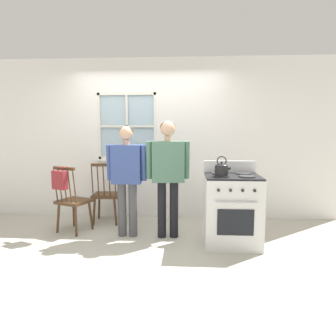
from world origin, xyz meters
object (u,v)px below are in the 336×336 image
Objects in this scene: person_elderly_left at (127,171)px; stove at (232,209)px; person_teen_center at (168,167)px; handbag at (60,180)px; kettle at (222,169)px; chair_near_wall at (106,195)px; chair_by_window at (73,202)px; potted_plant at (137,154)px.

person_elderly_left reaches higher than stove.
handbag is (-1.51, -0.07, -0.18)m from person_teen_center.
handbag is at bearing 173.08° from kettle.
person_elderly_left is at bearing 172.87° from person_teen_center.
person_elderly_left is 0.94m from handbag.
chair_by_window is at bearing 48.39° from chair_near_wall.
kettle is (0.69, -0.34, 0.03)m from person_teen_center.
stove is at bearing -38.66° from potted_plant.
potted_plant reaches higher than chair_by_window.
chair_by_window is at bearing 167.10° from kettle.
chair_near_wall is 0.90m from handbag.
person_elderly_left reaches higher than chair_near_wall.
handbag is at bearing 176.77° from person_teen_center.
chair_by_window is 4.02× the size of kettle.
person_teen_center is (1.04, -0.60, 0.54)m from chair_near_wall.
chair_by_window is 1.00× the size of chair_near_wall.
kettle is at bearing -45.11° from potted_plant.
handbag is (-0.09, -0.22, 0.37)m from chair_by_window.
chair_near_wall is 0.89m from person_elderly_left.
person_teen_center is 5.31× the size of handbag.
handbag is (-2.20, 0.27, -0.20)m from kettle.
person_teen_center reaches higher than stove.
stove is at bearing -166.54° from chair_by_window.
handbag is (-2.36, 0.14, 0.35)m from stove.
person_elderly_left is at bearing 164.61° from kettle.
person_teen_center reaches higher than chair_near_wall.
person_elderly_left is at bearing 171.32° from stove.
stove reaches higher than chair_near_wall.
chair_near_wall is 0.92× the size of stove.
chair_near_wall is (0.38, 0.46, 0.00)m from chair_by_window.
person_teen_center is at bearing 0.27° from person_elderly_left.
person_elderly_left is 1.44× the size of stove.
chair_near_wall is 0.86m from potted_plant.
chair_near_wall and handbag have the same top height.
person_elderly_left reaches higher than potted_plant.
person_elderly_left is at bearing 5.11° from handbag.
kettle is at bearing -170.62° from chair_by_window.
person_teen_center is 1.50× the size of stove.
person_elderly_left is at bearing -90.04° from potted_plant.
potted_plant is at bearing 91.44° from person_elderly_left.
chair_by_window and chair_near_wall have the same top height.
chair_by_window is 2.24m from kettle.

